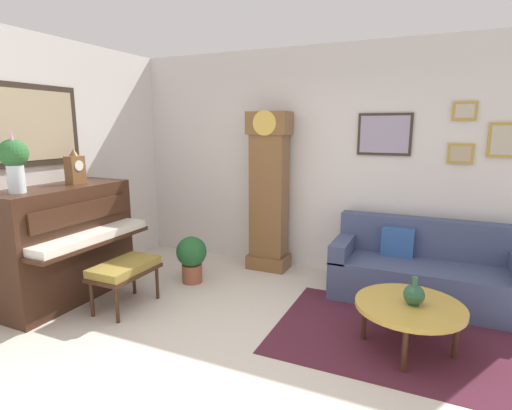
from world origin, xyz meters
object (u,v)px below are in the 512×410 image
coffee_table (410,307)px  green_jug (414,295)px  couch (424,271)px  grandfather_clock (269,196)px  flower_vase (14,159)px  piano (65,243)px  piano_bench (125,270)px  mantel_clock (75,168)px  potted_plant (192,256)px

coffee_table → green_jug: green_jug is taller
couch → grandfather_clock: bearing=173.9°
flower_vase → green_jug: flower_vase is taller
piano → flower_vase: bearing=-89.7°
piano → couch: size_ratio=0.76×
piano_bench → green_jug: green_jug is taller
coffee_table → mantel_clock: bearing=-176.4°
piano_bench → green_jug: 2.75m
grandfather_clock → coffee_table: size_ratio=2.31×
piano → green_jug: size_ratio=6.00×
piano → coffee_table: size_ratio=1.64×
piano_bench → potted_plant: potted_plant is taller
grandfather_clock → potted_plant: 1.23m
grandfather_clock → potted_plant: (-0.65, -0.83, -0.64)m
grandfather_clock → flower_vase: 2.80m
potted_plant → flower_vase: bearing=-125.5°
couch → mantel_clock: bearing=-159.3°
green_jug → potted_plant: size_ratio=0.43×
grandfather_clock → mantel_clock: bearing=-136.7°
grandfather_clock → green_jug: bearing=-35.8°
coffee_table → green_jug: bearing=-6.9°
couch → mantel_clock: 3.92m
piano → flower_vase: (0.00, -0.45, 0.92)m
couch → flower_vase: flower_vase is taller
piano_bench → flower_vase: size_ratio=1.21×
coffee_table → flower_vase: (-3.44, -0.89, 1.17)m
mantel_clock → green_jug: size_ratio=1.58×
couch → mantel_clock: (-3.52, -1.33, 1.09)m
coffee_table → mantel_clock: mantel_clock is taller
grandfather_clock → mantel_clock: 2.28m
green_jug → potted_plant: green_jug is taller
piano → grandfather_clock: 2.42m
grandfather_clock → potted_plant: grandfather_clock is taller
grandfather_clock → piano_bench: bearing=-117.9°
piano_bench → mantel_clock: 1.25m
piano → mantel_clock: bearing=89.3°
piano_bench → mantel_clock: size_ratio=1.84×
piano_bench → mantel_clock: bearing=168.9°
piano_bench → couch: (2.78, 1.48, -0.09)m
piano_bench → coffee_table: (2.70, 0.36, -0.03)m
piano_bench → grandfather_clock: grandfather_clock is taller
piano_bench → coffee_table: size_ratio=0.80×
flower_vase → coffee_table: bearing=14.4°
potted_plant → coffee_table: bearing=-11.3°
mantel_clock → piano_bench: bearing=-11.1°
flower_vase → green_jug: 3.73m
coffee_table → green_jug: 0.12m
piano → potted_plant: size_ratio=2.57×
couch → potted_plant: bearing=-166.1°
green_jug → coffee_table: bearing=173.1°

